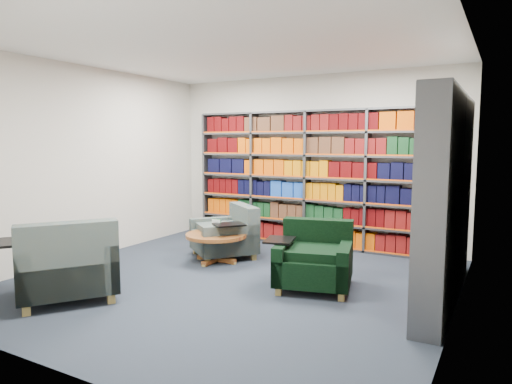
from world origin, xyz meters
The scene contains 7 objects.
room_shell centered at (0.00, 0.00, 1.40)m, with size 5.02×5.02×2.82m.
bookshelf_back centered at (0.00, 2.34, 1.10)m, with size 4.00×0.28×2.20m.
bookshelf_right centered at (2.34, 0.60, 1.10)m, with size 0.28×2.50×2.20m.
chair_teal_left centered at (-0.71, 1.04, 0.31)m, with size 1.18×1.18×0.76m.
chair_green_right centered at (0.95, 0.33, 0.31)m, with size 1.10×1.02×0.77m.
chair_teal_front centered at (-1.22, -1.41, 0.36)m, with size 1.37×1.37×0.90m.
coffee_table centered at (-0.69, 0.68, 0.33)m, with size 0.87×0.87×0.61m.
Camera 1 is at (2.90, -4.62, 1.71)m, focal length 32.00 mm.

